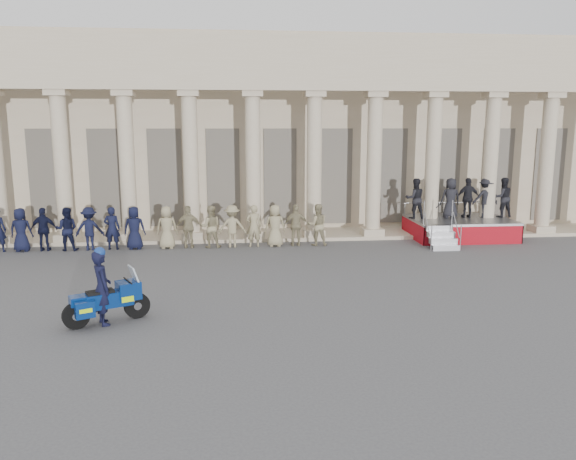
{
  "coord_description": "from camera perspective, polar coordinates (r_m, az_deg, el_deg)",
  "views": [
    {
      "loc": [
        0.51,
        -15.78,
        4.89
      ],
      "look_at": [
        2.18,
        1.74,
        1.6
      ],
      "focal_mm": 35.0,
      "sensor_mm": 36.0,
      "label": 1
    }
  ],
  "objects": [
    {
      "name": "rider",
      "position": [
        14.67,
        -18.4,
        -5.45
      ],
      "size": [
        0.71,
        0.81,
        1.97
      ],
      "rotation": [
        0.0,
        0.0,
        2.03
      ],
      "color": "black",
      "rests_on": "ground"
    },
    {
      "name": "reviewing_stand",
      "position": [
        25.77,
        17.25,
        2.49
      ],
      "size": [
        4.85,
        4.1,
        2.63
      ],
      "color": "gray",
      "rests_on": "ground"
    },
    {
      "name": "building",
      "position": [
        30.53,
        -6.51,
        9.83
      ],
      "size": [
        40.0,
        12.5,
        9.0
      ],
      "color": "tan",
      "rests_on": "ground"
    },
    {
      "name": "ground",
      "position": [
        16.52,
        -7.02,
        -6.71
      ],
      "size": [
        90.0,
        90.0,
        0.0
      ],
      "primitive_type": "plane",
      "color": "#48484B",
      "rests_on": "ground"
    },
    {
      "name": "officer_rank",
      "position": [
        23.54,
        -19.3,
        0.13
      ],
      "size": [
        18.81,
        0.65,
        1.72
      ],
      "color": "black",
      "rests_on": "ground"
    },
    {
      "name": "motorcycle",
      "position": [
        14.8,
        -17.86,
        -6.79
      ],
      "size": [
        2.0,
        1.35,
        1.39
      ],
      "rotation": [
        0.0,
        0.0,
        0.46
      ],
      "color": "black",
      "rests_on": "ground"
    }
  ]
}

